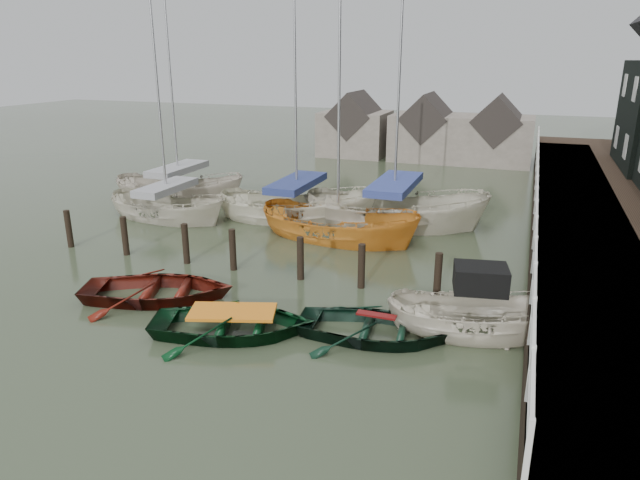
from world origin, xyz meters
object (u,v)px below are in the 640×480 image
at_px(sailboat_c, 338,238).
at_px(sailboat_d, 393,224).
at_px(sailboat_a, 169,217).
at_px(rowboat_green, 234,334).
at_px(sailboat_b, 297,218).
at_px(motorboat, 475,332).
at_px(sailboat_e, 180,198).
at_px(rowboat_red, 159,299).
at_px(rowboat_dkgreen, 376,338).

bearing_deg(sailboat_c, sailboat_d, -24.18).
distance_m(sailboat_a, sailboat_c, 7.79).
bearing_deg(sailboat_a, rowboat_green, -130.77).
height_order(sailboat_a, sailboat_b, sailboat_b).
bearing_deg(sailboat_c, rowboat_green, -170.83).
distance_m(sailboat_b, sailboat_c, 3.14).
xyz_separation_m(motorboat, sailboat_a, (-13.63, 6.50, -0.02)).
height_order(rowboat_green, sailboat_e, sailboat_e).
relative_size(motorboat, sailboat_a, 0.44).
relative_size(rowboat_red, sailboat_c, 0.39).
bearing_deg(rowboat_green, sailboat_e, 20.38).
bearing_deg(rowboat_green, rowboat_red, 51.25).
height_order(rowboat_dkgreen, motorboat, motorboat).
xyz_separation_m(rowboat_red, sailboat_b, (0.57, 9.20, 0.06)).
height_order(sailboat_d, sailboat_e, sailboat_d).
bearing_deg(sailboat_b, sailboat_e, 67.55).
bearing_deg(rowboat_green, sailboat_b, -4.50).
distance_m(rowboat_red, sailboat_e, 12.16).
relative_size(rowboat_dkgreen, sailboat_a, 0.37).
distance_m(motorboat, sailboat_c, 8.66).
height_order(rowboat_green, motorboat, motorboat).
relative_size(rowboat_green, sailboat_e, 0.38).
bearing_deg(rowboat_dkgreen, rowboat_red, 82.36).
bearing_deg(rowboat_dkgreen, sailboat_d, 4.08).
distance_m(rowboat_green, rowboat_dkgreen, 3.63).
height_order(rowboat_green, rowboat_dkgreen, rowboat_green).
xyz_separation_m(sailboat_a, sailboat_c, (7.79, -0.09, -0.05)).
bearing_deg(sailboat_a, sailboat_d, -69.03).
bearing_deg(rowboat_dkgreen, sailboat_b, 26.08).
relative_size(sailboat_b, sailboat_c, 1.13).
bearing_deg(rowboat_red, sailboat_e, 10.49).
relative_size(sailboat_a, sailboat_b, 0.86).
relative_size(rowboat_green, motorboat, 0.88).
bearing_deg(rowboat_green, sailboat_c, -18.02).
xyz_separation_m(rowboat_red, rowboat_green, (3.09, -1.16, 0.00)).
height_order(rowboat_dkgreen, sailboat_a, sailboat_a).
bearing_deg(sailboat_b, rowboat_red, 164.69).
bearing_deg(sailboat_c, rowboat_dkgreen, -145.70).
xyz_separation_m(rowboat_green, sailboat_b, (-2.52, 10.36, 0.06)).
distance_m(sailboat_a, sailboat_e, 3.41).
height_order(rowboat_green, sailboat_c, sailboat_c).
relative_size(rowboat_dkgreen, sailboat_d, 0.30).
bearing_deg(rowboat_green, sailboat_d, -26.48).
relative_size(sailboat_c, sailboat_e, 1.01).
height_order(motorboat, sailboat_e, sailboat_e).
distance_m(rowboat_dkgreen, sailboat_c, 8.19).
xyz_separation_m(sailboat_b, sailboat_d, (4.12, 0.56, -0.00)).
xyz_separation_m(rowboat_red, sailboat_d, (4.69, 9.77, 0.06)).
bearing_deg(sailboat_c, sailboat_b, 61.64).
bearing_deg(motorboat, sailboat_d, 15.04).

